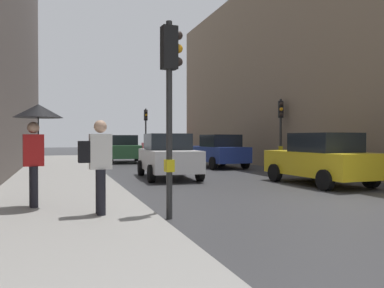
# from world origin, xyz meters

# --- Properties ---
(ground_plane) EXTENTS (120.00, 120.00, 0.00)m
(ground_plane) POSITION_xyz_m (0.00, 0.00, 0.00)
(ground_plane) COLOR #38383A
(sidewalk_kerb) EXTENTS (3.44, 40.00, 0.16)m
(sidewalk_kerb) POSITION_xyz_m (-6.25, 6.00, 0.08)
(sidewalk_kerb) COLOR gray
(sidewalk_kerb) RESTS_ON ground
(building_facade_right) EXTENTS (12.00, 31.19, 10.83)m
(building_facade_right) POSITION_xyz_m (10.53, 10.45, 5.41)
(building_facade_right) COLOR gray
(building_facade_right) RESTS_ON ground
(traffic_light_near_left) EXTENTS (0.44, 0.26, 3.88)m
(traffic_light_near_left) POSITION_xyz_m (-4.21, -0.30, 2.67)
(traffic_light_near_left) COLOR #2D2D2D
(traffic_light_near_left) RESTS_ON ground
(traffic_light_far_median) EXTENTS (0.24, 0.43, 3.89)m
(traffic_light_far_median) POSITION_xyz_m (0.19, 23.03, 2.68)
(traffic_light_far_median) COLOR #2D2D2D
(traffic_light_far_median) RESTS_ON ground
(traffic_light_mid_street) EXTENTS (0.34, 0.45, 3.53)m
(traffic_light_mid_street) POSITION_xyz_m (4.22, 9.59, 2.44)
(traffic_light_mid_street) COLOR #2D2D2D
(traffic_light_mid_street) RESTS_ON ground
(car_white_compact) EXTENTS (2.21, 4.30, 1.76)m
(car_white_compact) POSITION_xyz_m (-2.19, 7.39, 0.88)
(car_white_compact) COLOR silver
(car_white_compact) RESTS_ON ground
(car_red_sedan) EXTENTS (2.16, 4.27, 1.76)m
(car_red_sedan) POSITION_xyz_m (1.92, 27.24, 0.88)
(car_red_sedan) COLOR red
(car_red_sedan) RESTS_ON ground
(car_yellow_taxi) EXTENTS (2.18, 4.28, 1.76)m
(car_yellow_taxi) POSITION_xyz_m (2.14, 3.55, 0.88)
(car_yellow_taxi) COLOR yellow
(car_yellow_taxi) RESTS_ON ground
(car_green_estate) EXTENTS (2.28, 4.33, 1.76)m
(car_green_estate) POSITION_xyz_m (-2.27, 18.03, 0.88)
(car_green_estate) COLOR #2D6038
(car_green_estate) RESTS_ON ground
(car_blue_van) EXTENTS (2.16, 4.27, 1.76)m
(car_blue_van) POSITION_xyz_m (1.87, 11.98, 0.88)
(car_blue_van) COLOR navy
(car_blue_van) RESTS_ON ground
(pedestrian_with_umbrella) EXTENTS (1.00, 1.00, 2.14)m
(pedestrian_with_umbrella) POSITION_xyz_m (-6.73, 1.03, 1.84)
(pedestrian_with_umbrella) COLOR black
(pedestrian_with_umbrella) RESTS_ON sidewalk_kerb
(pedestrian_with_black_backpack) EXTENTS (0.61, 0.36, 1.77)m
(pedestrian_with_black_backpack) POSITION_xyz_m (-5.60, -0.24, 1.16)
(pedestrian_with_black_backpack) COLOR black
(pedestrian_with_black_backpack) RESTS_ON sidewalk_kerb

